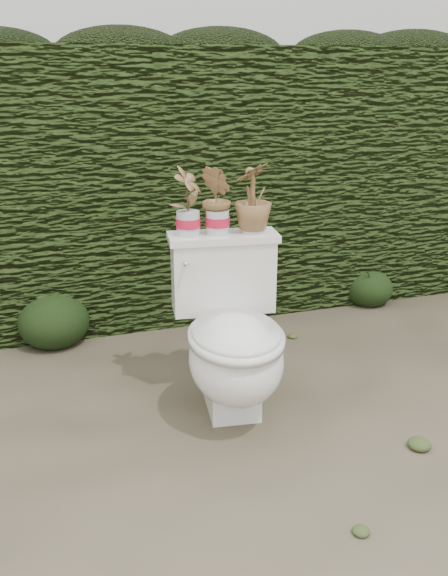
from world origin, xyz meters
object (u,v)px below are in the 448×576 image
object	(u,v)px
potted_plant_left	(188,203)
potted_plant_right	(253,200)
potted_plant_center	(218,202)
toilet	(232,340)

from	to	relation	value
potted_plant_left	potted_plant_right	world-z (taller)	potted_plant_right
potted_plant_center	potted_plant_right	distance (m)	0.16
potted_plant_left	potted_plant_center	bearing A→B (deg)	-52.20
potted_plant_right	toilet	bearing A→B (deg)	15.65
potted_plant_left	potted_plant_center	world-z (taller)	potted_plant_center
potted_plant_center	potted_plant_left	bearing A→B (deg)	-102.04
potted_plant_center	toilet	bearing A→B (deg)	-6.12
potted_plant_left	potted_plant_right	distance (m)	0.30
potted_plant_left	potted_plant_center	xyz separation A→B (m)	(0.13, -0.02, 0.00)
toilet	potted_plant_left	world-z (taller)	potted_plant_left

